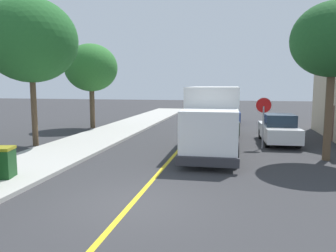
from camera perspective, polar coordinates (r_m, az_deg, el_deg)
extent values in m
plane|color=#303033|center=(9.58, -6.26, -13.18)|extent=(120.00, 120.00, 0.00)
cube|color=#ADAAA3|center=(15.33, -21.14, -5.54)|extent=(3.60, 60.00, 0.15)
cube|color=gold|center=(19.04, 3.00, -2.85)|extent=(0.16, 56.00, 0.01)
cube|color=silver|center=(16.91, 7.89, 2.30)|extent=(2.49, 5.04, 2.60)
cube|color=white|center=(13.49, 7.13, -0.85)|extent=(2.31, 2.04, 1.70)
cube|color=#1E2D3D|center=(12.55, 6.91, 0.27)|extent=(2.04, 0.11, 0.75)
cube|color=#2D2D33|center=(12.62, 6.76, -6.17)|extent=(2.40, 0.24, 0.36)
cylinder|color=black|center=(13.83, 11.48, -4.74)|extent=(0.32, 1.01, 1.00)
cylinder|color=black|center=(13.95, 2.80, -4.50)|extent=(0.32, 1.01, 1.00)
cylinder|color=black|center=(18.31, 11.29, -1.81)|extent=(0.32, 1.01, 1.00)
cylinder|color=black|center=(18.40, 4.74, -1.65)|extent=(0.32, 1.01, 1.00)
cube|color=#4C564C|center=(22.22, 9.69, 0.20)|extent=(1.99, 4.47, 0.76)
cube|color=#1E2D3D|center=(22.30, 9.73, 2.03)|extent=(1.66, 1.87, 0.64)
cylinder|color=black|center=(20.89, 11.87, -1.21)|extent=(0.25, 0.65, 0.64)
cylinder|color=black|center=(20.87, 7.54, -1.13)|extent=(0.25, 0.65, 0.64)
cylinder|color=black|center=(23.68, 11.56, -0.22)|extent=(0.25, 0.65, 0.64)
cylinder|color=black|center=(23.66, 7.73, -0.15)|extent=(0.25, 0.65, 0.64)
cube|color=#2D4793|center=(29.14, 10.48, 1.83)|extent=(1.92, 4.45, 0.76)
cube|color=#1E2D3D|center=(29.23, 10.51, 3.23)|extent=(1.63, 1.84, 0.64)
cylinder|color=black|center=(27.79, 12.12, 0.85)|extent=(0.24, 0.65, 0.64)
cylinder|color=black|center=(27.77, 8.86, 0.92)|extent=(0.24, 0.65, 0.64)
cylinder|color=black|center=(30.59, 11.93, 1.43)|extent=(0.24, 0.65, 0.64)
cylinder|color=black|center=(30.58, 8.97, 1.49)|extent=(0.24, 0.65, 0.64)
cube|color=silver|center=(19.70, 18.51, -0.97)|extent=(2.00, 4.48, 0.76)
cube|color=#1E2D3D|center=(19.47, 18.67, 1.01)|extent=(1.66, 1.87, 0.64)
cylinder|color=black|center=(21.02, 15.73, -1.28)|extent=(0.25, 0.65, 0.64)
cylinder|color=black|center=(21.26, 19.96, -1.35)|extent=(0.25, 0.65, 0.64)
cylinder|color=black|center=(18.26, 16.74, -2.58)|extent=(0.25, 0.65, 0.64)
cylinder|color=black|center=(18.54, 21.59, -2.63)|extent=(0.25, 0.65, 0.64)
cube|color=#19471E|center=(12.69, -26.47, -5.84)|extent=(0.74, 0.80, 0.96)
cube|color=olive|center=(12.59, -26.60, -3.49)|extent=(0.78, 0.84, 0.10)
cylinder|color=black|center=(12.46, -26.00, -8.09)|extent=(0.08, 0.11, 0.10)
cylinder|color=gray|center=(17.85, 16.06, -0.24)|extent=(0.08, 0.08, 2.20)
cylinder|color=red|center=(17.77, 16.18, 3.45)|extent=(0.76, 0.03, 0.76)
cylinder|color=white|center=(17.79, 16.18, 3.46)|extent=(0.80, 0.02, 0.80)
cube|color=brown|center=(21.92, 26.45, 0.50)|extent=(0.10, 1.00, 2.10)
cylinder|color=brown|center=(19.25, -22.07, 2.04)|extent=(0.30, 0.30, 3.54)
ellipsoid|color=#236028|center=(19.32, -22.63, 13.48)|extent=(4.89, 4.89, 4.40)
cylinder|color=brown|center=(15.99, 25.93, 1.20)|extent=(0.33, 0.33, 3.71)
ellipsoid|color=#1E5123|center=(16.03, 26.61, 13.21)|extent=(3.52, 3.52, 3.17)
cylinder|color=brown|center=(25.72, -12.92, 2.84)|extent=(0.37, 0.37, 2.89)
ellipsoid|color=#2D702D|center=(25.68, -13.12, 9.77)|extent=(3.91, 3.91, 3.52)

